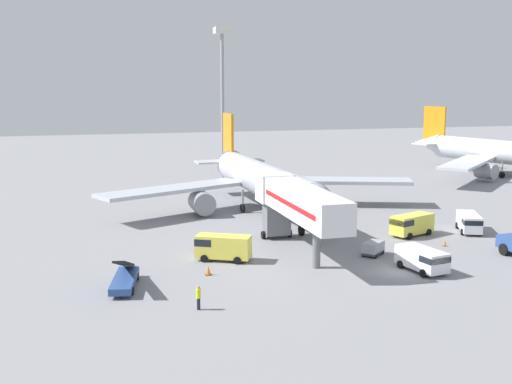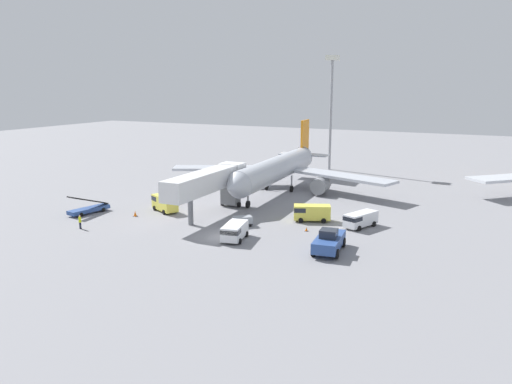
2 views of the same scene
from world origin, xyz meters
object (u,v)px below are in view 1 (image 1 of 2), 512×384
at_px(belt_loader_truck, 125,278).
at_px(safety_cone_bravo, 445,243).
at_px(safety_cone_alpha, 208,271).
at_px(airplane_at_gate, 262,180).
at_px(service_van_far_center, 222,246).
at_px(ground_crew_worker_foreground, 198,297).
at_px(apron_light_mast, 222,74).
at_px(service_van_rear_left, 469,222).
at_px(service_van_mid_right, 411,224).
at_px(jet_bridge, 296,202).
at_px(baggage_cart_mid_left, 373,248).
at_px(service_van_near_left, 423,259).

height_order(belt_loader_truck, safety_cone_bravo, belt_loader_truck).
bearing_deg(safety_cone_alpha, airplane_at_gate, 65.15).
relative_size(service_van_far_center, ground_crew_worker_foreground, 2.93).
distance_m(safety_cone_bravo, apron_light_mast, 51.27).
relative_size(service_van_rear_left, safety_cone_alpha, 7.07).
height_order(belt_loader_truck, service_van_far_center, belt_loader_truck).
xyz_separation_m(service_van_mid_right, safety_cone_alpha, (-23.10, -8.38, -0.88)).
distance_m(service_van_rear_left, safety_cone_bravo, 7.35).
height_order(ground_crew_worker_foreground, safety_cone_bravo, ground_crew_worker_foreground).
bearing_deg(jet_bridge, safety_cone_bravo, -5.47).
bearing_deg(apron_light_mast, safety_cone_bravo, -75.38).
distance_m(airplane_at_gate, service_van_rear_left, 24.78).
height_order(airplane_at_gate, baggage_cart_mid_left, airplane_at_gate).
bearing_deg(baggage_cart_mid_left, service_van_rear_left, 23.61).
xyz_separation_m(belt_loader_truck, safety_cone_bravo, (31.26, 5.26, -0.48)).
bearing_deg(service_van_mid_right, safety_cone_bravo, -76.36).
xyz_separation_m(safety_cone_bravo, apron_light_mast, (-12.25, 46.94, 16.60)).
distance_m(belt_loader_truck, service_van_far_center, 10.74).
xyz_separation_m(service_van_rear_left, service_van_near_left, (-12.04, -11.92, -0.00)).
distance_m(belt_loader_truck, safety_cone_bravo, 31.70).
xyz_separation_m(service_van_far_center, ground_crew_worker_foreground, (-4.27, -12.26, -0.36)).
relative_size(airplane_at_gate, service_van_mid_right, 7.70).
xyz_separation_m(service_van_near_left, ground_crew_worker_foreground, (-20.10, -4.46, -0.18)).
relative_size(belt_loader_truck, ground_crew_worker_foreground, 3.57).
relative_size(belt_loader_truck, apron_light_mast, 0.26).
relative_size(service_van_mid_right, service_van_far_center, 1.01).
bearing_deg(ground_crew_worker_foreground, airplane_at_gate, 67.39).
bearing_deg(belt_loader_truck, service_van_near_left, -4.64).
bearing_deg(service_van_near_left, airplane_at_gate, 103.15).
distance_m(service_van_rear_left, ground_crew_worker_foreground, 36.07).
height_order(airplane_at_gate, service_van_near_left, airplane_at_gate).
xyz_separation_m(service_van_near_left, service_van_far_center, (-15.82, 7.81, 0.19)).
height_order(service_van_rear_left, baggage_cart_mid_left, service_van_rear_left).
relative_size(belt_loader_truck, service_van_near_left, 1.25).
height_order(belt_loader_truck, service_van_rear_left, belt_loader_truck).
distance_m(ground_crew_worker_foreground, safety_cone_bravo, 28.99).
height_order(safety_cone_alpha, safety_cone_bravo, safety_cone_alpha).
relative_size(jet_bridge, safety_cone_alpha, 23.69).
xyz_separation_m(ground_crew_worker_foreground, safety_cone_bravo, (26.51, 11.73, -0.67)).
height_order(jet_bridge, baggage_cart_mid_left, jet_bridge).
bearing_deg(jet_bridge, ground_crew_worker_foreground, -131.41).
xyz_separation_m(airplane_at_gate, ground_crew_worker_foreground, (-13.54, -32.51, -2.99)).
bearing_deg(service_van_near_left, service_van_mid_right, 66.46).
height_order(jet_bridge, service_van_mid_right, jet_bridge).
bearing_deg(service_van_mid_right, jet_bridge, -166.31).
xyz_separation_m(belt_loader_truck, safety_cone_alpha, (7.00, 1.65, -0.37)).
bearing_deg(service_van_near_left, safety_cone_bravo, 48.63).
bearing_deg(service_van_rear_left, baggage_cart_mid_left, -156.39).
relative_size(ground_crew_worker_foreground, safety_cone_alpha, 2.32).
distance_m(service_van_rear_left, service_van_mid_right, 6.79).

